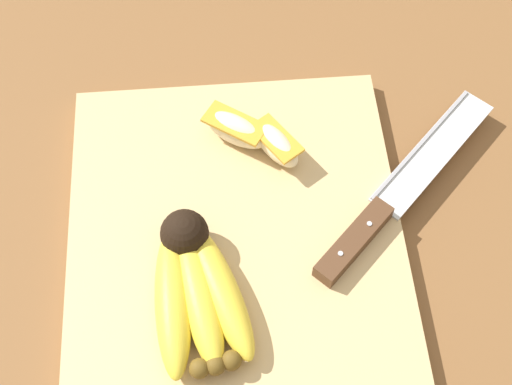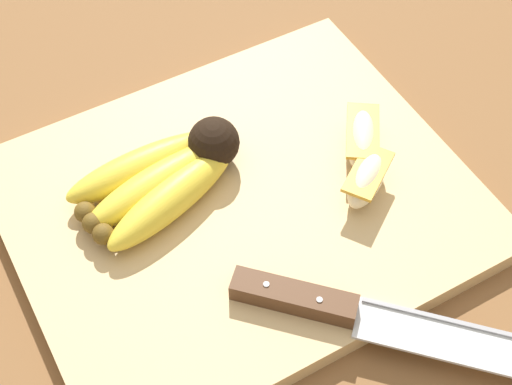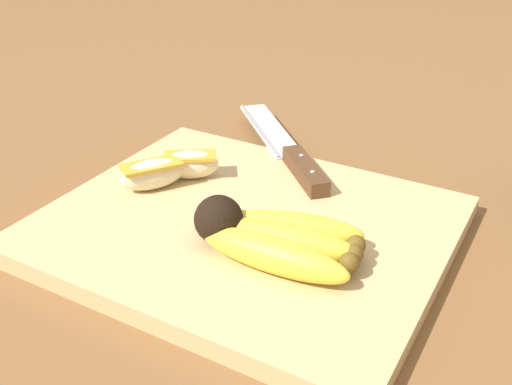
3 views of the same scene
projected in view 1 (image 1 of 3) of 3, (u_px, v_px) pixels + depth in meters
The scene contains 6 objects.
ground_plane at pixel (219, 252), 0.70m from camera, with size 6.00×6.00×0.00m, color brown.
cutting_board at pixel (236, 245), 0.70m from camera, with size 0.39×0.33×0.02m, color tan.
banana_bunch at pixel (197, 287), 0.64m from camera, with size 0.16×0.10×0.05m.
chefs_knife at pixel (382, 209), 0.70m from camera, with size 0.22×0.22×0.02m.
apple_wedge_near at pixel (235, 129), 0.73m from camera, with size 0.06×0.07×0.03m.
apple_wedge_middle at pixel (276, 144), 0.72m from camera, with size 0.07×0.06×0.03m.
Camera 1 is at (0.31, 0.01, 0.64)m, focal length 49.98 mm.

